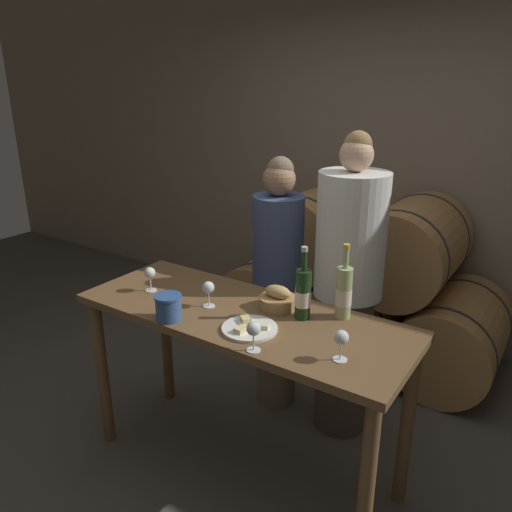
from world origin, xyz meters
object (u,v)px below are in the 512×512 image
Objects in this scene: wine_glass_left at (208,289)px; wine_glass_right at (341,339)px; person_left at (278,284)px; bread_basket at (278,299)px; wine_glass_far_left at (150,274)px; tasting_table at (242,338)px; person_right at (347,290)px; wine_bottle_red at (303,294)px; cheese_plate at (250,328)px; wine_bottle_white at (344,292)px; blue_crock at (168,306)px; wine_glass_center at (254,330)px.

wine_glass_right is at bearing -7.46° from wine_glass_left.
bread_basket is (0.30, -0.49, 0.16)m from person_left.
tasting_table is at bearing 6.13° from wine_glass_far_left.
wine_glass_right is at bearing -13.29° from tasting_table.
tasting_table is at bearing -113.86° from person_right.
person_left is at bearing 131.01° from wine_bottle_red.
person_left is at bearing 112.47° from cheese_plate.
wine_glass_left is (-0.60, -0.26, -0.03)m from wine_bottle_white.
person_right is 9.67× the size of bread_basket.
bread_basket is at bearing 16.33° from wine_glass_far_left.
wine_glass_left is (0.01, -0.67, 0.21)m from person_left.
wine_bottle_white is 2.82× the size of blue_crock.
blue_crock is at bearing -133.25° from tasting_table.
person_right is 0.47m from wine_bottle_white.
cheese_plate is at bearing 129.69° from wine_glass_center.
wine_bottle_red is at bearing 86.63° from wine_glass_center.
wine_bottle_white reaches higher than wine_glass_far_left.
wine_glass_right is (0.46, -0.27, 0.05)m from bread_basket.
tasting_table is at bearing 46.75° from blue_crock.
tasting_table is 0.69m from person_right.
cheese_plate is at bearing -120.05° from wine_bottle_red.
bread_basket is (-0.15, 0.03, -0.08)m from wine_bottle_red.
person_left is 0.83m from cheese_plate.
person_right is 0.83m from wine_glass_right.
wine_glass_left is (0.38, 0.02, 0.00)m from wine_glass_far_left.
blue_crock is 0.53m from bread_basket.
wine_glass_left is 0.48m from wine_glass_center.
tasting_table is 0.65m from person_left.
tasting_table is 0.95× the size of person_right.
tasting_table is at bearing -74.22° from person_left.
cheese_plate is at bearing 179.00° from wine_glass_right.
person_right is 13.62× the size of blue_crock.
cheese_plate is 1.92× the size of wine_glass_far_left.
person_left is 11.99× the size of wine_glass_right.
tasting_table is 0.39m from wine_bottle_red.
blue_crock is 0.97× the size of wine_glass_right.
person_right is 13.24× the size of wine_glass_left.
person_left is 11.99× the size of wine_glass_far_left.
wine_glass_left is at bearing -156.58° from wine_bottle_white.
wine_bottle_white is at bearing 35.40° from blue_crock.
cheese_plate is 0.69m from wine_glass_far_left.
wine_glass_right is at bearing -30.79° from bread_basket.
wine_bottle_red is 0.84m from wine_glass_far_left.
wine_bottle_white is at bearing 27.26° from tasting_table.
tasting_table is at bearing 166.71° from wine_glass_right.
person_left is at bearing 90.56° from wine_glass_left.
wine_bottle_white is (0.61, -0.41, 0.24)m from person_left.
wine_bottle_white reaches higher than wine_glass_left.
cheese_plate is (0.02, -0.27, -0.03)m from bread_basket.
person_left is 0.46m from person_right.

